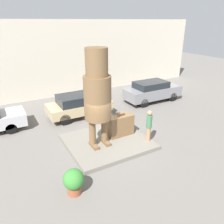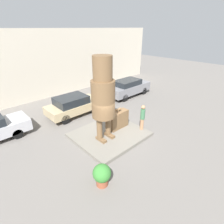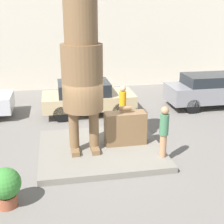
% 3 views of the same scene
% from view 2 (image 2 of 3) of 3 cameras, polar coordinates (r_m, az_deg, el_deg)
% --- Properties ---
extents(ground_plane, '(60.00, 60.00, 0.00)m').
position_cam_2_polar(ground_plane, '(10.95, -0.83, -7.78)').
color(ground_plane, slate).
extents(pedestal, '(4.08, 3.64, 0.20)m').
position_cam_2_polar(pedestal, '(10.89, -0.83, -7.35)').
color(pedestal, slate).
rests_on(pedestal, ground_plane).
extents(building_backdrop, '(28.00, 0.60, 6.02)m').
position_cam_2_polar(building_backdrop, '(17.27, -22.38, 13.85)').
color(building_backdrop, beige).
rests_on(building_backdrop, ground_plane).
extents(statue_figure, '(1.27, 1.27, 4.69)m').
position_cam_2_polar(statue_figure, '(9.18, -2.92, 5.93)').
color(statue_figure, brown).
rests_on(statue_figure, pedestal).
extents(giant_suitcase, '(1.40, 0.55, 1.36)m').
position_cam_2_polar(giant_suitcase, '(11.17, 1.97, -2.47)').
color(giant_suitcase, brown).
rests_on(giant_suitcase, pedestal).
extents(tourist, '(0.28, 0.28, 1.66)m').
position_cam_2_polar(tourist, '(10.96, 9.93, -1.43)').
color(tourist, '#A87A56').
rests_on(tourist, pedestal).
extents(parked_car_tan, '(4.12, 1.86, 1.51)m').
position_cam_2_polar(parked_car_tan, '(13.48, -12.49, 2.28)').
color(parked_car_tan, tan).
rests_on(parked_car_tan, ground_plane).
extents(parked_car_grey, '(4.56, 1.76, 1.61)m').
position_cam_2_polar(parked_car_grey, '(17.10, 5.40, 8.07)').
color(parked_car_grey, gray).
rests_on(parked_car_grey, ground_plane).
extents(planter_pot, '(0.78, 0.78, 1.03)m').
position_cam_2_polar(planter_pot, '(7.72, -3.32, -19.66)').
color(planter_pot, brown).
rests_on(planter_pot, ground_plane).
extents(worker_hivis, '(0.28, 0.28, 1.67)m').
position_cam_2_polar(worker_hivis, '(12.85, -3.83, 2.21)').
color(worker_hivis, tan).
rests_on(worker_hivis, ground_plane).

